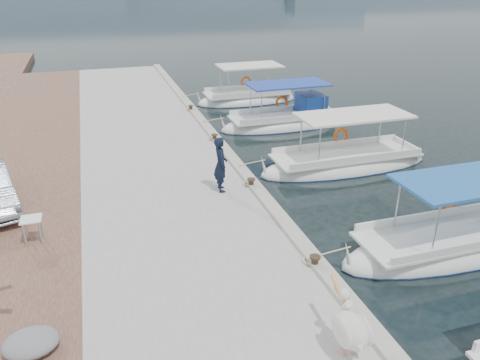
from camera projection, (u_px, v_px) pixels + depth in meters
name	position (u px, v px, depth m)	size (l,w,h in m)	color
ground	(276.00, 218.00, 15.23)	(400.00, 400.00, 0.00)	black
concrete_quay	(160.00, 166.00, 18.65)	(6.00, 40.00, 0.50)	#9B9B96
quay_curb	(227.00, 151.00, 19.29)	(0.44, 40.00, 0.12)	#A49E91
cobblestone_strip	(25.00, 182.00, 17.28)	(4.00, 40.00, 0.50)	brown
fishing_caique_b	(459.00, 245.00, 13.55)	(7.64, 2.21, 2.83)	silver
fishing_caique_c	(345.00, 164.00, 19.12)	(7.40, 2.26, 2.83)	silver
fishing_caique_d	(285.00, 123.00, 24.10)	(6.73, 2.22, 2.83)	silver
fishing_caique_e	(247.00, 100.00, 28.57)	(6.23, 2.39, 2.83)	silver
mooring_bollards	(251.00, 182.00, 16.16)	(0.28, 20.28, 0.33)	black
pelican	(351.00, 327.00, 8.98)	(0.65, 1.60, 1.23)	tan
fisherman	(221.00, 164.00, 15.65)	(0.69, 0.46, 1.90)	black
tarp_bundle	(31.00, 343.00, 9.20)	(1.10, 0.90, 0.40)	slate
folding_table	(32.00, 225.00, 12.79)	(0.55, 0.55, 0.73)	silver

